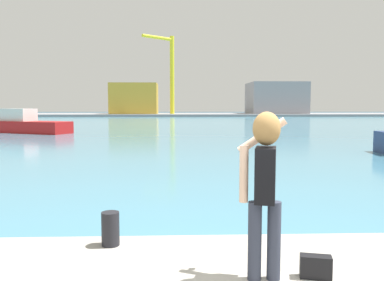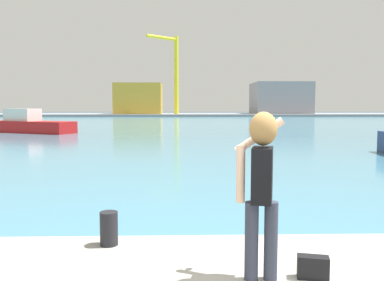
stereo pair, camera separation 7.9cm
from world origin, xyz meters
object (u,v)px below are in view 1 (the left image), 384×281
warehouse_right (276,98)px  warehouse_left (134,99)px  handbag (316,267)px  person_photographer (264,178)px  boat_moored (25,124)px  harbor_bollard (110,229)px  port_crane (170,69)px

warehouse_right → warehouse_left: bearing=-174.9°
handbag → warehouse_left: (-11.55, 89.29, 3.44)m
handbag → warehouse_left: 90.10m
person_photographer → handbag: size_ratio=5.44×
boat_moored → handbag: bearing=-38.8°
handbag → boat_moored: boat_moored is taller
warehouse_left → warehouse_right: (34.28, 3.08, 0.20)m
harbor_bollard → warehouse_left: (-9.24, 88.23, 3.34)m
harbor_bollard → warehouse_left: 88.77m
handbag → port_crane: size_ratio=0.02×
warehouse_right → port_crane: port_crane is taller
harbor_bollard → warehouse_right: bearing=74.7°
harbor_bollard → warehouse_left: warehouse_left is taller
warehouse_right → port_crane: (-25.94, -4.96, 6.63)m
harbor_bollard → port_crane: bearing=90.6°
handbag → warehouse_right: size_ratio=0.02×
person_photographer → warehouse_left: 90.00m
boat_moored → warehouse_left: warehouse_left is taller
warehouse_left → port_crane: bearing=-12.7°
warehouse_left → warehouse_right: size_ratio=0.82×
warehouse_left → warehouse_right: bearing=5.1°
harbor_bollard → boat_moored: boat_moored is taller
boat_moored → warehouse_left: 58.86m
boat_moored → warehouse_left: (3.05, 58.68, 3.32)m
handbag → warehouse_right: (22.73, 92.36, 3.63)m
handbag → port_crane: bearing=92.1°
boat_moored → port_crane: 58.82m
person_photographer → warehouse_right: 95.30m
handbag → harbor_bollard: 2.54m
harbor_bollard → warehouse_right: warehouse_right is taller
warehouse_left → handbag: bearing=-82.6°
person_photographer → harbor_bollard: (-1.75, 1.07, -0.85)m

